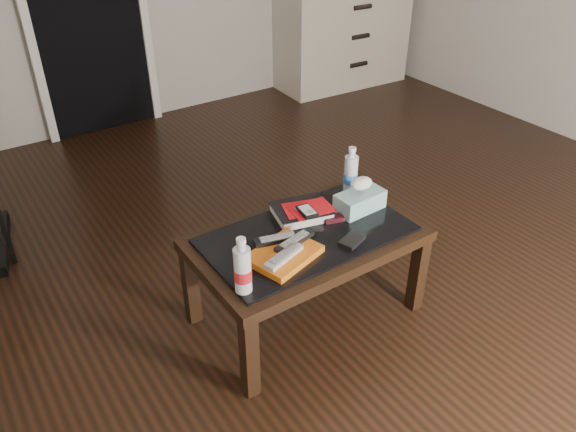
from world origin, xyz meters
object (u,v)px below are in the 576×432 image
textbook (301,212)px  water_bottle_left (242,265)px  tissue_box (360,201)px  coffee_table (307,245)px  water_bottle_right (351,170)px  dresser (342,36)px

textbook → water_bottle_left: (-0.48, -0.30, 0.10)m
textbook → tissue_box: size_ratio=1.09×
coffee_table → water_bottle_left: 0.49m
coffee_table → water_bottle_left: water_bottle_left is taller
textbook → water_bottle_right: (0.32, 0.05, 0.10)m
textbook → tissue_box: (0.25, -0.11, 0.02)m
dresser → tissue_box: size_ratio=5.32×
coffee_table → water_bottle_right: (0.39, 0.18, 0.18)m
water_bottle_left → water_bottle_right: same height
dresser → textbook: 3.11m
coffee_table → water_bottle_left: (-0.42, -0.17, 0.18)m
coffee_table → tissue_box: 0.34m
water_bottle_left → tissue_box: bearing=14.7°
dresser → water_bottle_right: size_ratio=5.14×
water_bottle_right → tissue_box: (-0.07, -0.15, -0.07)m
textbook → dresser: bearing=61.5°
tissue_box → textbook: bearing=154.5°
water_bottle_right → tissue_box: water_bottle_right is taller
coffee_table → tissue_box: size_ratio=4.35×
water_bottle_right → dresser: bearing=51.9°
coffee_table → tissue_box: bearing=3.9°
coffee_table → water_bottle_left: bearing=-157.8°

